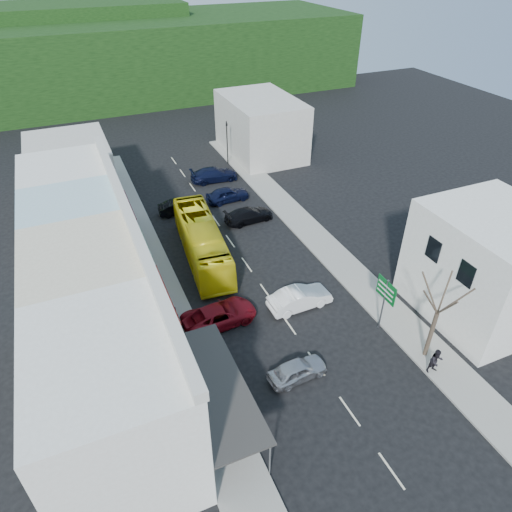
{
  "coord_description": "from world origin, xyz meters",
  "views": [
    {
      "loc": [
        -11.74,
        -21.2,
        23.04
      ],
      "look_at": [
        0.0,
        6.0,
        2.2
      ],
      "focal_mm": 32.0,
      "sensor_mm": 36.0,
      "label": 1
    }
  ],
  "objects_px": {
    "pedestrian_left": "(175,318)",
    "traffic_signal": "(227,143)",
    "car_red": "(219,316)",
    "pedestrian_right": "(436,362)",
    "bus": "(202,242)",
    "car_silver": "(297,370)",
    "street_tree": "(437,313)",
    "direction_sign": "(383,305)",
    "car_white": "(300,299)"
  },
  "relations": [
    {
      "from": "pedestrian_left",
      "to": "direction_sign",
      "type": "bearing_deg",
      "value": -110.27
    },
    {
      "from": "direction_sign",
      "to": "pedestrian_right",
      "type": "bearing_deg",
      "value": -81.89
    },
    {
      "from": "direction_sign",
      "to": "traffic_signal",
      "type": "relative_size",
      "value": 0.81
    },
    {
      "from": "traffic_signal",
      "to": "bus",
      "type": "bearing_deg",
      "value": 48.08
    },
    {
      "from": "car_white",
      "to": "car_red",
      "type": "height_order",
      "value": "same"
    },
    {
      "from": "street_tree",
      "to": "bus",
      "type": "bearing_deg",
      "value": 120.92
    },
    {
      "from": "car_white",
      "to": "traffic_signal",
      "type": "xyz_separation_m",
      "value": [
        4.28,
        26.97,
        1.96
      ]
    },
    {
      "from": "pedestrian_left",
      "to": "street_tree",
      "type": "height_order",
      "value": "street_tree"
    },
    {
      "from": "bus",
      "to": "car_white",
      "type": "xyz_separation_m",
      "value": [
        4.69,
        -9.1,
        -0.85
      ]
    },
    {
      "from": "car_white",
      "to": "traffic_signal",
      "type": "bearing_deg",
      "value": -10.71
    },
    {
      "from": "street_tree",
      "to": "traffic_signal",
      "type": "relative_size",
      "value": 1.43
    },
    {
      "from": "car_red",
      "to": "pedestrian_right",
      "type": "distance_m",
      "value": 14.75
    },
    {
      "from": "pedestrian_left",
      "to": "traffic_signal",
      "type": "relative_size",
      "value": 0.32
    },
    {
      "from": "car_white",
      "to": "car_silver",
      "type": "bearing_deg",
      "value": 149.32
    },
    {
      "from": "pedestrian_right",
      "to": "pedestrian_left",
      "type": "bearing_deg",
      "value": 151.07
    },
    {
      "from": "car_silver",
      "to": "car_white",
      "type": "distance_m",
      "value": 6.81
    },
    {
      "from": "car_white",
      "to": "direction_sign",
      "type": "bearing_deg",
      "value": -137.23
    },
    {
      "from": "car_silver",
      "to": "street_tree",
      "type": "xyz_separation_m",
      "value": [
        8.69,
        -1.77,
        3.1
      ]
    },
    {
      "from": "pedestrian_right",
      "to": "direction_sign",
      "type": "distance_m",
      "value": 5.02
    },
    {
      "from": "pedestrian_left",
      "to": "car_red",
      "type": "bearing_deg",
      "value": -99.97
    },
    {
      "from": "bus",
      "to": "direction_sign",
      "type": "distance_m",
      "value": 16.05
    },
    {
      "from": "car_red",
      "to": "pedestrian_right",
      "type": "height_order",
      "value": "pedestrian_right"
    },
    {
      "from": "car_red",
      "to": "car_white",
      "type": "bearing_deg",
      "value": -101.32
    },
    {
      "from": "pedestrian_left",
      "to": "pedestrian_right",
      "type": "bearing_deg",
      "value": -124.06
    },
    {
      "from": "direction_sign",
      "to": "car_white",
      "type": "bearing_deg",
      "value": 134.28
    },
    {
      "from": "car_white",
      "to": "direction_sign",
      "type": "relative_size",
      "value": 1.03
    },
    {
      "from": "bus",
      "to": "direction_sign",
      "type": "bearing_deg",
      "value": -50.79
    },
    {
      "from": "car_red",
      "to": "direction_sign",
      "type": "xyz_separation_m",
      "value": [
        10.32,
        -4.96,
        1.45
      ]
    },
    {
      "from": "car_silver",
      "to": "pedestrian_left",
      "type": "distance_m",
      "value": 9.4
    },
    {
      "from": "car_silver",
      "to": "car_red",
      "type": "distance_m",
      "value": 7.24
    },
    {
      "from": "direction_sign",
      "to": "car_silver",
      "type": "bearing_deg",
      "value": -167.43
    },
    {
      "from": "bus",
      "to": "traffic_signal",
      "type": "relative_size",
      "value": 2.18
    },
    {
      "from": "bus",
      "to": "pedestrian_left",
      "type": "height_order",
      "value": "bus"
    },
    {
      "from": "bus",
      "to": "street_tree",
      "type": "distance_m",
      "value": 19.75
    },
    {
      "from": "bus",
      "to": "car_red",
      "type": "relative_size",
      "value": 2.52
    },
    {
      "from": "bus",
      "to": "car_red",
      "type": "bearing_deg",
      "value": -94.13
    },
    {
      "from": "street_tree",
      "to": "car_silver",
      "type": "bearing_deg",
      "value": 168.47
    },
    {
      "from": "car_white",
      "to": "traffic_signal",
      "type": "relative_size",
      "value": 0.83
    },
    {
      "from": "car_red",
      "to": "traffic_signal",
      "type": "bearing_deg",
      "value": -26.44
    },
    {
      "from": "bus",
      "to": "pedestrian_left",
      "type": "xyz_separation_m",
      "value": [
        -4.48,
        -7.72,
        -0.55
      ]
    },
    {
      "from": "bus",
      "to": "car_silver",
      "type": "bearing_deg",
      "value": -79.1
    },
    {
      "from": "bus",
      "to": "traffic_signal",
      "type": "height_order",
      "value": "traffic_signal"
    },
    {
      "from": "car_white",
      "to": "bus",
      "type": "bearing_deg",
      "value": 25.58
    },
    {
      "from": "car_silver",
      "to": "pedestrian_left",
      "type": "height_order",
      "value": "pedestrian_left"
    },
    {
      "from": "car_silver",
      "to": "car_red",
      "type": "relative_size",
      "value": 0.96
    },
    {
      "from": "car_silver",
      "to": "pedestrian_left",
      "type": "bearing_deg",
      "value": 34.68
    },
    {
      "from": "pedestrian_right",
      "to": "direction_sign",
      "type": "bearing_deg",
      "value": 106.05
    },
    {
      "from": "pedestrian_left",
      "to": "traffic_signal",
      "type": "distance_m",
      "value": 28.96
    },
    {
      "from": "bus",
      "to": "car_silver",
      "type": "distance_m",
      "value": 15.15
    },
    {
      "from": "pedestrian_left",
      "to": "pedestrian_right",
      "type": "height_order",
      "value": "same"
    }
  ]
}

